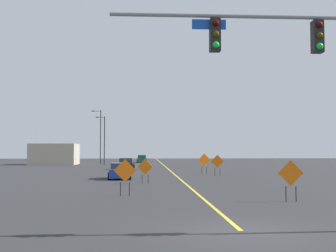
{
  "coord_description": "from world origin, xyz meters",
  "views": [
    {
      "loc": [
        -3.02,
        -13.2,
        2.56
      ],
      "look_at": [
        -1.48,
        15.12,
        4.14
      ],
      "focal_mm": 44.88,
      "sensor_mm": 36.0,
      "label": 1
    }
  ],
  "objects_px": {
    "construction_sign_right_lane": "(125,172)",
    "construction_sign_left_shoulder": "(217,162)",
    "street_lamp_far_right": "(100,135)",
    "construction_sign_left_lane": "(145,168)",
    "car_blue_mid": "(120,171)",
    "car_black_distant": "(126,164)",
    "construction_sign_right_shoulder": "(204,161)",
    "street_lamp_mid_left": "(104,138)",
    "car_green_passing": "(142,159)",
    "construction_sign_median_near": "(291,175)"
  },
  "relations": [
    {
      "from": "construction_sign_left_shoulder",
      "to": "car_green_passing",
      "type": "distance_m",
      "value": 43.32
    },
    {
      "from": "construction_sign_right_shoulder",
      "to": "construction_sign_median_near",
      "type": "distance_m",
      "value": 23.63
    },
    {
      "from": "street_lamp_far_right",
      "to": "car_blue_mid",
      "type": "bearing_deg",
      "value": -81.28
    },
    {
      "from": "street_lamp_mid_left",
      "to": "car_black_distant",
      "type": "xyz_separation_m",
      "value": [
        4.54,
        -16.7,
        -3.81
      ]
    },
    {
      "from": "construction_sign_right_lane",
      "to": "car_green_passing",
      "type": "relative_size",
      "value": 0.46
    },
    {
      "from": "construction_sign_right_lane",
      "to": "construction_sign_left_shoulder",
      "type": "bearing_deg",
      "value": 64.57
    },
    {
      "from": "construction_sign_median_near",
      "to": "car_black_distant",
      "type": "distance_m",
      "value": 35.68
    },
    {
      "from": "construction_sign_right_shoulder",
      "to": "car_green_passing",
      "type": "bearing_deg",
      "value": 99.89
    },
    {
      "from": "street_lamp_mid_left",
      "to": "construction_sign_right_lane",
      "type": "distance_m",
      "value": 48.41
    },
    {
      "from": "street_lamp_far_right",
      "to": "car_green_passing",
      "type": "bearing_deg",
      "value": 47.43
    },
    {
      "from": "construction_sign_median_near",
      "to": "construction_sign_left_lane",
      "type": "height_order",
      "value": "construction_sign_median_near"
    },
    {
      "from": "street_lamp_mid_left",
      "to": "construction_sign_right_shoulder",
      "type": "relative_size",
      "value": 3.82
    },
    {
      "from": "construction_sign_right_lane",
      "to": "construction_sign_left_lane",
      "type": "distance_m",
      "value": 8.55
    },
    {
      "from": "construction_sign_right_lane",
      "to": "car_blue_mid",
      "type": "bearing_deg",
      "value": 94.56
    },
    {
      "from": "construction_sign_right_lane",
      "to": "construction_sign_median_near",
      "type": "bearing_deg",
      "value": -20.65
    },
    {
      "from": "construction_sign_median_near",
      "to": "car_blue_mid",
      "type": "xyz_separation_m",
      "value": [
        -9.33,
        16.57,
        -0.63
      ]
    },
    {
      "from": "car_blue_mid",
      "to": "car_black_distant",
      "type": "bearing_deg",
      "value": 90.88
    },
    {
      "from": "construction_sign_right_shoulder",
      "to": "construction_sign_left_lane",
      "type": "xyz_separation_m",
      "value": [
        -6.2,
        -12.02,
        -0.2
      ]
    },
    {
      "from": "construction_sign_median_near",
      "to": "construction_sign_right_lane",
      "type": "bearing_deg",
      "value": 159.35
    },
    {
      "from": "street_lamp_mid_left",
      "to": "construction_sign_median_near",
      "type": "bearing_deg",
      "value": -74.52
    },
    {
      "from": "street_lamp_far_right",
      "to": "construction_sign_left_lane",
      "type": "bearing_deg",
      "value": -79.45
    },
    {
      "from": "construction_sign_median_near",
      "to": "car_black_distant",
      "type": "bearing_deg",
      "value": 105.61
    },
    {
      "from": "street_lamp_far_right",
      "to": "construction_sign_left_lane",
      "type": "distance_m",
      "value": 44.1
    },
    {
      "from": "construction_sign_left_shoulder",
      "to": "street_lamp_mid_left",
      "type": "bearing_deg",
      "value": 114.39
    },
    {
      "from": "car_black_distant",
      "to": "construction_sign_right_lane",
      "type": "bearing_deg",
      "value": -87.53
    },
    {
      "from": "car_green_passing",
      "to": "street_lamp_far_right",
      "type": "bearing_deg",
      "value": -132.57
    },
    {
      "from": "construction_sign_left_lane",
      "to": "construction_sign_left_shoulder",
      "type": "bearing_deg",
      "value": 50.83
    },
    {
      "from": "car_black_distant",
      "to": "street_lamp_mid_left",
      "type": "bearing_deg",
      "value": 105.21
    },
    {
      "from": "car_black_distant",
      "to": "construction_sign_left_lane",
      "type": "bearing_deg",
      "value": -83.84
    },
    {
      "from": "construction_sign_left_shoulder",
      "to": "construction_sign_left_lane",
      "type": "relative_size",
      "value": 1.11
    },
    {
      "from": "construction_sign_left_lane",
      "to": "car_black_distant",
      "type": "distance_m",
      "value": 22.91
    },
    {
      "from": "street_lamp_far_right",
      "to": "construction_sign_right_shoulder",
      "type": "distance_m",
      "value": 34.46
    },
    {
      "from": "car_blue_mid",
      "to": "construction_sign_left_lane",
      "type": "bearing_deg",
      "value": -66.33
    },
    {
      "from": "construction_sign_left_shoulder",
      "to": "car_black_distant",
      "type": "bearing_deg",
      "value": 123.71
    },
    {
      "from": "construction_sign_right_shoulder",
      "to": "construction_sign_right_lane",
      "type": "bearing_deg",
      "value": -109.63
    },
    {
      "from": "street_lamp_far_right",
      "to": "construction_sign_right_shoulder",
      "type": "xyz_separation_m",
      "value": [
        14.24,
        -31.15,
        -3.83
      ]
    },
    {
      "from": "car_green_passing",
      "to": "car_blue_mid",
      "type": "xyz_separation_m",
      "value": [
        -1.55,
        -46.24,
        -0.01
      ]
    },
    {
      "from": "car_green_passing",
      "to": "car_blue_mid",
      "type": "relative_size",
      "value": 1.08
    },
    {
      "from": "construction_sign_right_shoulder",
      "to": "construction_sign_left_shoulder",
      "type": "distance_m",
      "value": 3.52
    },
    {
      "from": "construction_sign_median_near",
      "to": "construction_sign_right_shoulder",
      "type": "bearing_deg",
      "value": 92.29
    },
    {
      "from": "street_lamp_far_right",
      "to": "street_lamp_mid_left",
      "type": "distance_m",
      "value": 3.91
    },
    {
      "from": "construction_sign_right_lane",
      "to": "car_black_distant",
      "type": "bearing_deg",
      "value": 92.47
    },
    {
      "from": "construction_sign_left_shoulder",
      "to": "car_blue_mid",
      "type": "distance_m",
      "value": 9.89
    },
    {
      "from": "construction_sign_left_shoulder",
      "to": "car_green_passing",
      "type": "bearing_deg",
      "value": 100.16
    },
    {
      "from": "construction_sign_left_shoulder",
      "to": "car_black_distant",
      "type": "relative_size",
      "value": 0.51
    },
    {
      "from": "street_lamp_mid_left",
      "to": "construction_sign_right_lane",
      "type": "relative_size",
      "value": 4.04
    },
    {
      "from": "construction_sign_left_shoulder",
      "to": "construction_sign_left_lane",
      "type": "height_order",
      "value": "construction_sign_left_shoulder"
    },
    {
      "from": "construction_sign_right_lane",
      "to": "construction_sign_right_shoulder",
      "type": "bearing_deg",
      "value": 70.37
    },
    {
      "from": "car_blue_mid",
      "to": "construction_sign_right_lane",
      "type": "bearing_deg",
      "value": -85.44
    },
    {
      "from": "construction_sign_left_shoulder",
      "to": "car_blue_mid",
      "type": "height_order",
      "value": "construction_sign_left_shoulder"
    }
  ]
}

